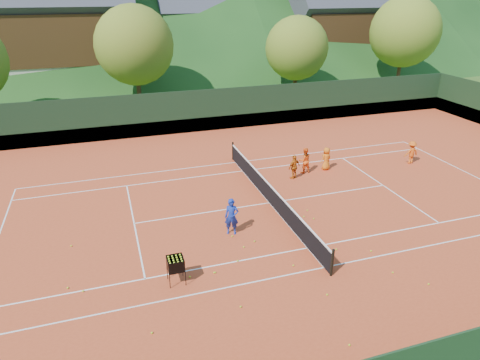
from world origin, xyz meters
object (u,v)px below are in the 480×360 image
object	(u,v)px
student_a	(304,160)
chalet_left	(61,31)
student_d	(411,152)
chalet_mid	(211,30)
chalet_right	(335,27)
ball_hopper	(176,264)
student_c	(326,159)
tennis_net	(270,193)
coach	(232,217)
student_b	(294,167)

from	to	relation	value
student_a	chalet_left	xyz separation A→B (m)	(-13.19, 27.13, 4.90)
student_d	chalet_mid	world-z (taller)	chalet_mid
chalet_mid	chalet_right	distance (m)	14.56
ball_hopper	chalet_left	xyz separation A→B (m)	(-4.65, 34.64, 4.88)
student_c	chalet_left	distance (m)	31.18
student_d	chalet_mid	size ratio (longest dim) A/B	0.11
chalet_left	chalet_mid	xyz separation A→B (m)	(16.00, 4.00, -0.66)
student_a	tennis_net	size ratio (longest dim) A/B	0.12
coach	chalet_left	size ratio (longest dim) A/B	0.12
student_a	chalet_left	size ratio (longest dim) A/B	0.11
ball_hopper	student_a	bearing A→B (deg)	41.30
coach	student_b	xyz separation A→B (m)	(4.86, 4.40, -0.12)
student_a	chalet_mid	bearing A→B (deg)	-95.10
student_d	student_a	bearing A→B (deg)	-7.59
student_d	chalet_left	size ratio (longest dim) A/B	0.10
ball_hopper	chalet_mid	bearing A→B (deg)	73.62
coach	student_b	world-z (taller)	coach
coach	student_d	xyz separation A→B (m)	(12.30, 4.30, -0.12)
student_d	chalet_right	world-z (taller)	chalet_right
chalet_right	coach	bearing A→B (deg)	-125.08
coach	student_c	world-z (taller)	coach
student_d	tennis_net	bearing A→B (deg)	11.03
student_b	ball_hopper	distance (m)	10.33
student_b	chalet_left	distance (m)	30.72
student_d	ball_hopper	xyz separation A→B (m)	(-15.10, -6.83, 0.07)
chalet_right	student_b	bearing A→B (deg)	-122.55
coach	student_a	size ratio (longest dim) A/B	1.10
student_d	chalet_left	world-z (taller)	chalet_left
chalet_right	student_a	bearing A→B (deg)	-121.78
coach	student_d	world-z (taller)	coach
student_b	student_d	distance (m)	7.44
tennis_net	ball_hopper	bearing A→B (deg)	-139.11
chalet_left	chalet_right	bearing A→B (deg)	0.00
student_b	chalet_mid	size ratio (longest dim) A/B	0.11
tennis_net	chalet_right	size ratio (longest dim) A/B	1.01
chalet_mid	chalet_right	bearing A→B (deg)	-15.95
chalet_left	chalet_mid	distance (m)	16.51
tennis_net	chalet_right	distance (m)	36.37
student_a	tennis_net	bearing A→B (deg)	42.03
chalet_left	student_b	bearing A→B (deg)	-66.05
ball_hopper	student_c	bearing A→B (deg)	37.18
student_c	student_d	xyz separation A→B (m)	(5.19, -0.69, 0.02)
student_c	tennis_net	distance (m)	5.39
student_c	ball_hopper	bearing A→B (deg)	23.79
student_b	tennis_net	size ratio (longest dim) A/B	0.11
student_a	student_c	bearing A→B (deg)	-179.79
student_a	chalet_mid	distance (m)	31.54
chalet_left	tennis_net	bearing A→B (deg)	-71.57
ball_hopper	chalet_left	size ratio (longest dim) A/B	0.07
student_c	chalet_right	size ratio (longest dim) A/B	0.11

